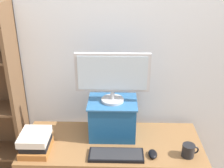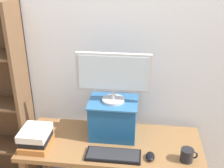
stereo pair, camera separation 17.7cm
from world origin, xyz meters
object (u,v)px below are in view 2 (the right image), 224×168
at_px(riser_box, 113,117).
at_px(coffee_mug, 187,155).
at_px(keyboard, 113,155).
at_px(book_stack, 36,138).
at_px(computer_monitor, 113,75).
at_px(computer_mouse, 150,156).
at_px(desk, 112,151).

relative_size(riser_box, coffee_mug, 3.13).
xyz_separation_m(keyboard, book_stack, (-0.60, 0.05, 0.06)).
bearing_deg(coffee_mug, keyboard, -177.99).
relative_size(book_stack, coffee_mug, 2.04).
bearing_deg(computer_monitor, coffee_mug, -25.20).
bearing_deg(coffee_mug, computer_mouse, -178.34).
bearing_deg(computer_monitor, desk, -88.80).
height_order(riser_box, computer_mouse, riser_box).
xyz_separation_m(riser_box, coffee_mug, (0.56, -0.27, -0.11)).
height_order(computer_monitor, coffee_mug, computer_monitor).
xyz_separation_m(riser_box, computer_monitor, (-0.00, -0.00, 0.37)).
bearing_deg(desk, keyboard, -78.99).
relative_size(keyboard, book_stack, 1.60).
height_order(keyboard, book_stack, book_stack).
bearing_deg(riser_box, coffee_mug, -25.33).
distance_m(computer_mouse, book_stack, 0.87).
relative_size(keyboard, computer_mouse, 3.86).
bearing_deg(desk, computer_monitor, 91.20).
distance_m(computer_monitor, computer_mouse, 0.65).
distance_m(riser_box, keyboard, 0.32).
bearing_deg(desk, book_stack, -168.15).
height_order(book_stack, coffee_mug, book_stack).
relative_size(riser_box, keyboard, 0.96).
bearing_deg(computer_mouse, riser_box, 137.99).
height_order(riser_box, keyboard, riser_box).
xyz_separation_m(book_stack, coffee_mug, (1.13, -0.04, -0.02)).
bearing_deg(desk, coffee_mug, -15.50).
bearing_deg(computer_monitor, computer_mouse, -41.85).
distance_m(riser_box, computer_monitor, 0.37).
xyz_separation_m(computer_monitor, keyboard, (0.04, -0.28, -0.51)).
relative_size(computer_mouse, coffee_mug, 0.85).
bearing_deg(book_stack, coffee_mug, -1.84).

